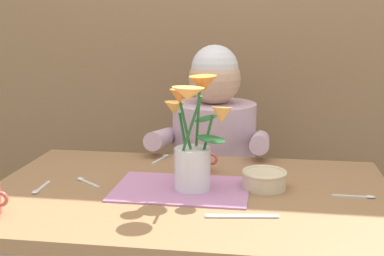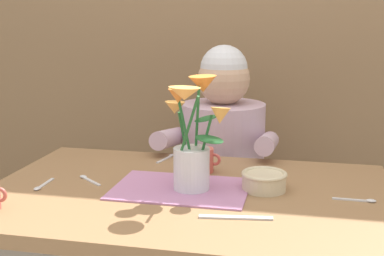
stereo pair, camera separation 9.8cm
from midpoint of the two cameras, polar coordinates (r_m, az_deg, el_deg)
name	(u,v)px [view 1 (the left image)]	position (r m, az deg, el deg)	size (l,w,h in m)	color
wood_panel_backdrop	(223,15)	(2.51, 2.31, 12.24)	(4.00, 0.10, 2.50)	brown
dining_table	(188,221)	(1.59, -2.19, -10.16)	(1.20, 0.80, 0.74)	olive
seated_person	(214,183)	(2.19, 1.08, -6.04)	(0.45, 0.47, 1.14)	#4C4C56
striped_placemat	(182,189)	(1.57, -2.94, -6.65)	(0.40, 0.28, 0.01)	#B275A3
flower_vase	(194,139)	(1.52, -1.67, -1.25)	(0.23, 0.26, 0.34)	silver
ceramic_bowl	(264,179)	(1.58, 6.11, -5.55)	(0.14, 0.14, 0.06)	beige
dinner_knife	(242,216)	(1.37, 3.40, -9.60)	(0.19, 0.02, 0.01)	silver
ceramic_mug	(201,160)	(1.73, -0.64, -3.50)	(0.09, 0.07, 0.08)	#CC564C
spoon_0	(85,181)	(1.68, -13.26, -5.65)	(0.10, 0.09, 0.01)	silver
spoon_1	(163,158)	(1.90, -4.70, -3.25)	(0.04, 0.12, 0.01)	silver
spoon_2	(39,189)	(1.64, -17.99, -6.38)	(0.02, 0.12, 0.01)	silver
spoon_3	(361,196)	(1.56, 16.20, -7.20)	(0.12, 0.02, 0.01)	silver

